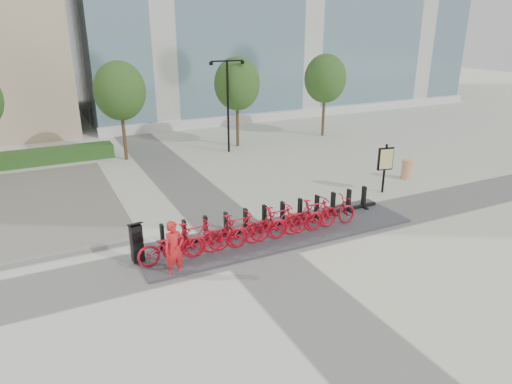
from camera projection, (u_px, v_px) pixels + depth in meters
name	position (u px, v px, depth m)	size (l,w,h in m)	color
ground	(249.00, 246.00, 14.82)	(120.00, 120.00, 0.00)	beige
hedge_b	(53.00, 155.00, 23.71)	(6.00, 1.20, 0.70)	#1D3F1A
tree_1	(120.00, 91.00, 23.04)	(2.60, 2.60, 5.10)	brown
tree_2	(237.00, 84.00, 25.75)	(2.60, 2.60, 5.10)	brown
tree_3	(325.00, 79.00, 28.25)	(2.60, 2.60, 5.10)	brown
streetlamp	(228.00, 96.00, 24.65)	(2.00, 0.20, 5.00)	black
dock_pad	(279.00, 233.00, 15.60)	(9.60, 2.40, 0.08)	#3E3E43
dock_rail_posts	(274.00, 216.00, 15.86)	(8.02, 0.50, 0.85)	black
bike_0	(170.00, 246.00, 13.49)	(0.70, 2.00, 1.05)	#AB0A1A
bike_1	(193.00, 239.00, 13.77)	(0.55, 1.94, 1.16)	#AB0A1A
bike_2	(216.00, 236.00, 14.09)	(0.70, 2.00, 1.05)	#AB0A1A
bike_3	(237.00, 230.00, 14.37)	(0.55, 1.94, 1.16)	#AB0A1A
bike_4	(257.00, 228.00, 14.69)	(0.70, 2.00, 1.05)	#AB0A1A
bike_5	(277.00, 222.00, 14.97)	(0.55, 1.94, 1.16)	#AB0A1A
bike_6	(296.00, 220.00, 15.29)	(0.70, 2.00, 1.05)	#AB0A1A
bike_7	(314.00, 214.00, 15.57)	(0.55, 1.94, 1.16)	#AB0A1A
bike_8	(331.00, 212.00, 15.89)	(0.70, 2.00, 1.05)	#AB0A1A
kiosk	(137.00, 242.00, 13.48)	(0.43, 0.37, 1.30)	black
worker_red	(174.00, 249.00, 12.77)	(0.61, 0.40, 1.68)	red
construction_barrel	(406.00, 169.00, 21.09)	(0.48, 0.48, 0.92)	orange
map_sign	(385.00, 161.00, 19.05)	(0.70, 0.23, 2.11)	black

